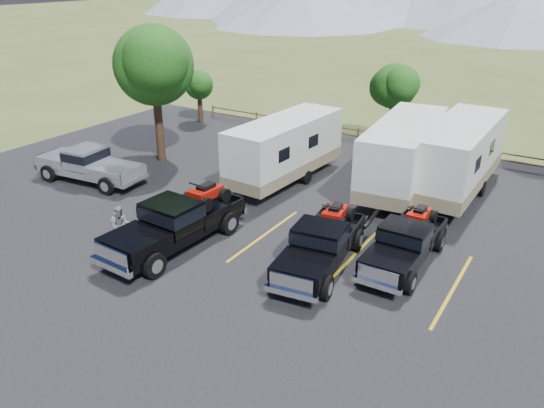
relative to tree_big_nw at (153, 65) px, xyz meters
The scene contains 16 objects.
ground 16.44m from the tree_big_nw, 35.73° to the right, with size 320.00×320.00×0.00m, color #455624.
asphalt_lot 14.99m from the tree_big_nw, 25.65° to the right, with size 44.00×34.00×0.04m, color black.
stall_lines 14.61m from the tree_big_nw, 21.83° to the right, with size 12.12×5.50×0.01m.
tree_big_nw is the anchor object (origin of this frame).
tree_north 14.61m from the tree_big_nw, 43.53° to the left, with size 3.46×3.24×5.25m.
tree_nw_small 9.15m from the tree_big_nw, 113.52° to the left, with size 2.59×2.43×3.85m.
rail_fence 18.06m from the tree_big_nw, 33.08° to the left, with size 36.12×0.12×1.00m.
rig_left 11.97m from the tree_big_nw, 43.68° to the right, with size 2.68×6.86×2.26m.
rig_center 15.71m from the tree_big_nw, 23.67° to the right, with size 2.73×6.21×2.01m.
rig_right 17.54m from the tree_big_nw, 14.15° to the right, with size 2.01×5.66×1.89m.
trailer_left 8.92m from the tree_big_nw, ahead, with size 2.96×9.71×3.36m.
trailer_center 14.52m from the tree_big_nw, 12.17° to the left, with size 3.49×10.42×3.60m.
trailer_right 17.08m from the tree_big_nw, 14.05° to the left, with size 2.81×10.44×3.63m.
pickup_silver 6.59m from the tree_big_nw, 98.61° to the right, with size 6.44×2.69×1.88m.
person_a 11.62m from the tree_big_nw, 56.47° to the right, with size 0.58×0.38×1.58m, color white.
person_b 11.68m from the tree_big_nw, 55.77° to the right, with size 0.83×0.64×1.70m, color slate.
Camera 1 is at (9.00, -13.02, 10.49)m, focal length 35.00 mm.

